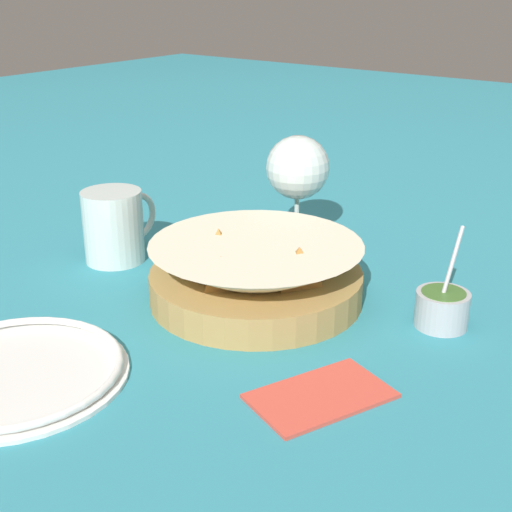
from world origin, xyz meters
TOP-DOWN VIEW (x-y plane):
  - ground_plane at (0.00, 0.00)m, footprint 4.00×4.00m
  - food_basket at (-0.00, 0.02)m, footprint 0.26×0.26m
  - sauce_cup at (0.07, -0.19)m, footprint 0.07×0.06m
  - wine_glass at (0.19, 0.10)m, footprint 0.09×0.09m
  - beer_mug at (-0.02, 0.26)m, footprint 0.12×0.08m
  - side_plate at (-0.30, 0.11)m, footprint 0.23×0.23m
  - napkin at (-0.14, -0.16)m, footprint 0.15×0.12m

SIDE VIEW (x-z plane):
  - ground_plane at x=0.00m, z-range 0.00..0.00m
  - napkin at x=-0.14m, z-range 0.00..0.01m
  - side_plate at x=-0.30m, z-range 0.00..0.01m
  - sauce_cup at x=0.07m, z-range -0.03..0.08m
  - food_basket at x=0.00m, z-range -0.01..0.07m
  - beer_mug at x=-0.02m, z-range 0.00..0.10m
  - wine_glass at x=0.19m, z-range 0.03..0.19m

